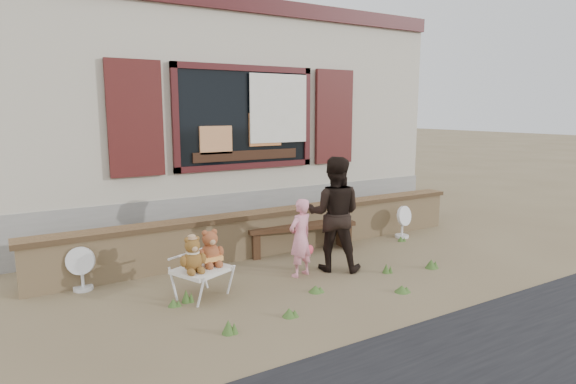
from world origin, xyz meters
TOP-DOWN VIEW (x-y plane):
  - ground at (0.00, 0.00)m, footprint 80.00×80.00m
  - shopfront at (0.00, 4.49)m, footprint 8.04×5.13m
  - brick_wall at (0.00, 1.00)m, footprint 7.10×0.36m
  - bench at (0.34, 0.79)m, footprint 1.77×0.65m
  - folding_chair at (-1.64, -0.17)m, footprint 0.73×0.69m
  - teddy_bear_left at (-1.77, -0.22)m, footprint 0.39×0.37m
  - teddy_bear_right at (-1.51, -0.11)m, footprint 0.41×0.39m
  - child at (-0.25, -0.14)m, footprint 0.43×0.34m
  - adult at (0.28, -0.15)m, footprint 0.96×0.94m
  - fan_left at (-2.81, 0.80)m, footprint 0.35×0.24m
  - fan_right at (2.31, 0.60)m, footprint 0.36×0.24m
  - grass_tufts at (-0.23, -0.79)m, footprint 4.24×1.83m

SIDE VIEW (x-z plane):
  - ground at x=0.00m, z-range 0.00..0.00m
  - grass_tufts at x=-0.23m, z-range -0.02..0.13m
  - fan_left at x=-2.81m, z-range 0.00..0.55m
  - fan_right at x=2.31m, z-range 0.00..0.56m
  - folding_chair at x=-1.64m, z-range 0.14..0.50m
  - bench at x=0.34m, z-range 0.10..0.55m
  - brick_wall at x=0.00m, z-range 0.01..0.67m
  - child at x=-0.25m, z-range 0.00..1.04m
  - teddy_bear_left at x=-1.77m, z-range 0.35..0.77m
  - teddy_bear_right at x=-1.51m, z-range 0.35..0.80m
  - adult at x=0.28m, z-range 0.00..1.57m
  - shopfront at x=0.00m, z-range 0.00..4.00m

